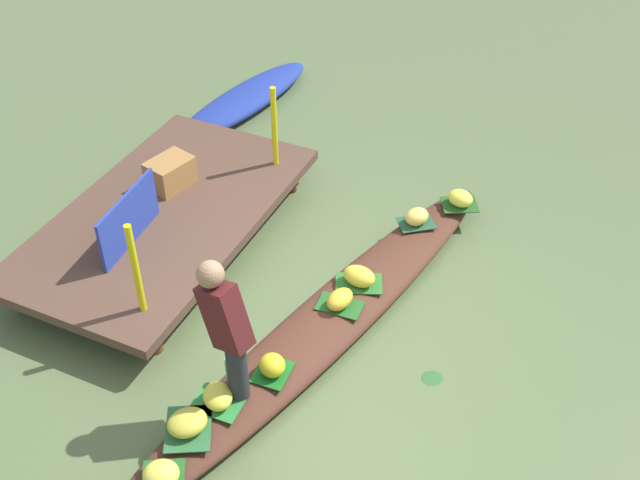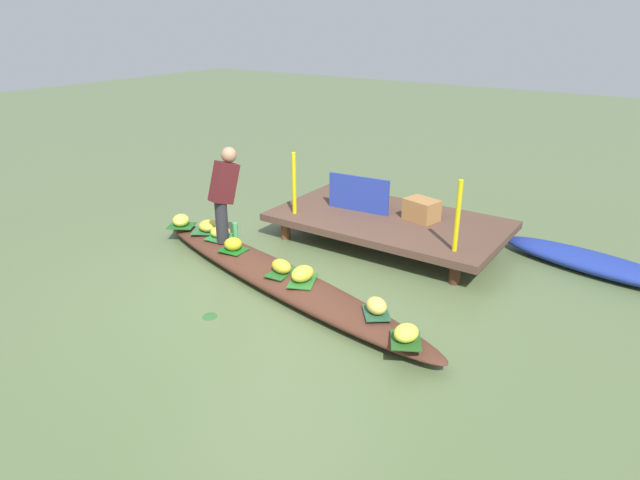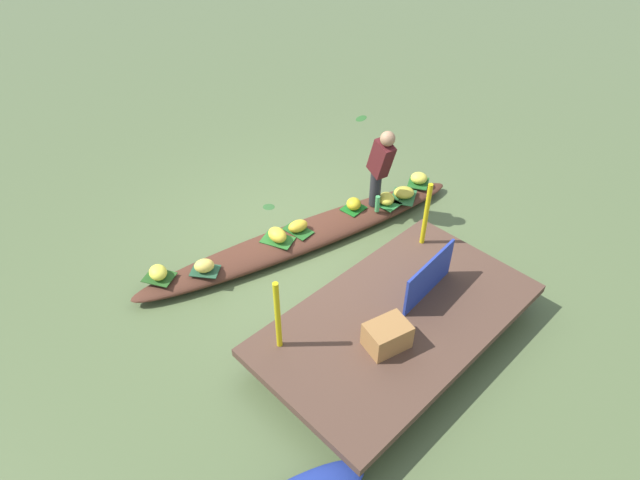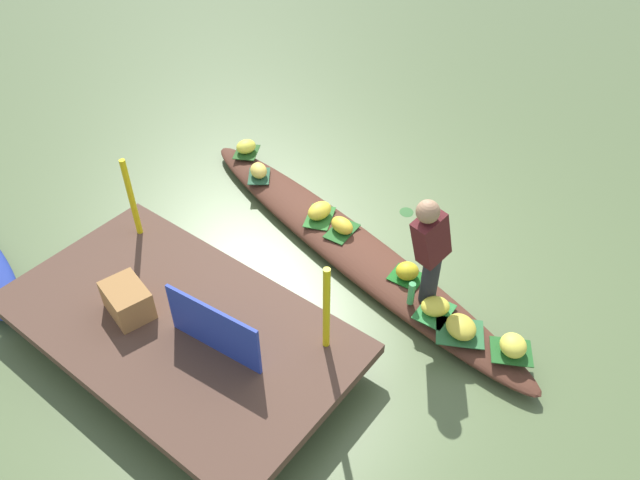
{
  "view_description": "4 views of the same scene",
  "coord_description": "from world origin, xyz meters",
  "px_view_note": "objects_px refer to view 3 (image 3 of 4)",
  "views": [
    {
      "loc": [
        -4.41,
        -1.97,
        5.0
      ],
      "look_at": [
        0.49,
        0.31,
        0.55
      ],
      "focal_mm": 44.41,
      "sensor_mm": 36.0,
      "label": 1
    },
    {
      "loc": [
        3.78,
        -4.65,
        3.03
      ],
      "look_at": [
        0.24,
        0.56,
        0.45
      ],
      "focal_mm": 31.27,
      "sensor_mm": 36.0,
      "label": 2
    },
    {
      "loc": [
        3.84,
        4.22,
        4.72
      ],
      "look_at": [
        0.17,
        0.43,
        0.37
      ],
      "focal_mm": 29.86,
      "sensor_mm": 36.0,
      "label": 3
    },
    {
      "loc": [
        -2.73,
        4.03,
        4.47
      ],
      "look_at": [
        0.12,
        0.33,
        0.36
      ],
      "focal_mm": 34.46,
      "sensor_mm": 36.0,
      "label": 4
    }
  ],
  "objects_px": {
    "banana_bunch_0": "(158,272)",
    "banana_bunch_1": "(404,193)",
    "banana_bunch_4": "(277,235)",
    "produce_crate": "(387,336)",
    "banana_bunch_6": "(354,204)",
    "banana_bunch_3": "(386,199)",
    "water_bottle": "(377,204)",
    "market_banner": "(429,277)",
    "vendor_boat": "(307,235)",
    "banana_bunch_7": "(419,178)",
    "vendor_person": "(380,164)",
    "banana_bunch_2": "(298,226)",
    "banana_bunch_5": "(204,266)"
  },
  "relations": [
    {
      "from": "banana_bunch_0",
      "to": "banana_bunch_1",
      "type": "distance_m",
      "value": 3.64
    },
    {
      "from": "banana_bunch_1",
      "to": "banana_bunch_4",
      "type": "xyz_separation_m",
      "value": [
        1.99,
        -0.53,
        0.01
      ]
    },
    {
      "from": "banana_bunch_0",
      "to": "produce_crate",
      "type": "distance_m",
      "value": 2.91
    },
    {
      "from": "banana_bunch_6",
      "to": "banana_bunch_3",
      "type": "bearing_deg",
      "value": 152.17
    },
    {
      "from": "water_bottle",
      "to": "market_banner",
      "type": "relative_size",
      "value": 0.27
    },
    {
      "from": "vendor_boat",
      "to": "banana_bunch_0",
      "type": "distance_m",
      "value": 2.05
    },
    {
      "from": "banana_bunch_0",
      "to": "banana_bunch_1",
      "type": "bearing_deg",
      "value": 164.19
    },
    {
      "from": "banana_bunch_0",
      "to": "water_bottle",
      "type": "distance_m",
      "value": 3.11
    },
    {
      "from": "banana_bunch_7",
      "to": "water_bottle",
      "type": "relative_size",
      "value": 1.02
    },
    {
      "from": "banana_bunch_3",
      "to": "market_banner",
      "type": "relative_size",
      "value": 0.29
    },
    {
      "from": "banana_bunch_1",
      "to": "banana_bunch_4",
      "type": "relative_size",
      "value": 1.02
    },
    {
      "from": "vendor_person",
      "to": "water_bottle",
      "type": "distance_m",
      "value": 0.59
    },
    {
      "from": "banana_bunch_2",
      "to": "water_bottle",
      "type": "relative_size",
      "value": 1.13
    },
    {
      "from": "banana_bunch_1",
      "to": "banana_bunch_2",
      "type": "height_order",
      "value": "banana_bunch_2"
    },
    {
      "from": "banana_bunch_7",
      "to": "produce_crate",
      "type": "distance_m",
      "value": 3.38
    },
    {
      "from": "banana_bunch_0",
      "to": "banana_bunch_5",
      "type": "relative_size",
      "value": 1.03
    },
    {
      "from": "banana_bunch_6",
      "to": "produce_crate",
      "type": "bearing_deg",
      "value": 50.43
    },
    {
      "from": "banana_bunch_7",
      "to": "banana_bunch_6",
      "type": "bearing_deg",
      "value": -10.92
    },
    {
      "from": "vendor_boat",
      "to": "banana_bunch_7",
      "type": "xyz_separation_m",
      "value": [
        -2.0,
        0.36,
        0.2
      ]
    },
    {
      "from": "banana_bunch_1",
      "to": "market_banner",
      "type": "relative_size",
      "value": 0.32
    },
    {
      "from": "banana_bunch_2",
      "to": "banana_bunch_7",
      "type": "distance_m",
      "value": 2.16
    },
    {
      "from": "vendor_boat",
      "to": "banana_bunch_2",
      "type": "height_order",
      "value": "banana_bunch_2"
    },
    {
      "from": "banana_bunch_1",
      "to": "banana_bunch_4",
      "type": "bearing_deg",
      "value": -14.85
    },
    {
      "from": "banana_bunch_1",
      "to": "banana_bunch_3",
      "type": "height_order",
      "value": "same"
    },
    {
      "from": "produce_crate",
      "to": "banana_bunch_2",
      "type": "bearing_deg",
      "value": -108.89
    },
    {
      "from": "market_banner",
      "to": "produce_crate",
      "type": "xyz_separation_m",
      "value": [
        0.91,
        0.17,
        -0.11
      ]
    },
    {
      "from": "banana_bunch_6",
      "to": "market_banner",
      "type": "height_order",
      "value": "market_banner"
    },
    {
      "from": "banana_bunch_2",
      "to": "vendor_person",
      "type": "bearing_deg",
      "value": 162.74
    },
    {
      "from": "banana_bunch_4",
      "to": "market_banner",
      "type": "height_order",
      "value": "market_banner"
    },
    {
      "from": "produce_crate",
      "to": "market_banner",
      "type": "bearing_deg",
      "value": -169.38
    },
    {
      "from": "banana_bunch_3",
      "to": "market_banner",
      "type": "bearing_deg",
      "value": 53.33
    },
    {
      "from": "banana_bunch_5",
      "to": "vendor_person",
      "type": "xyz_separation_m",
      "value": [
        -2.57,
        0.58,
        0.62
      ]
    },
    {
      "from": "banana_bunch_4",
      "to": "market_banner",
      "type": "relative_size",
      "value": 0.32
    },
    {
      "from": "banana_bunch_5",
      "to": "market_banner",
      "type": "xyz_separation_m",
      "value": [
        -1.53,
        2.23,
        0.32
      ]
    },
    {
      "from": "banana_bunch_3",
      "to": "banana_bunch_6",
      "type": "distance_m",
      "value": 0.5
    },
    {
      "from": "banana_bunch_2",
      "to": "banana_bunch_6",
      "type": "height_order",
      "value": "banana_bunch_6"
    },
    {
      "from": "banana_bunch_4",
      "to": "banana_bunch_6",
      "type": "distance_m",
      "value": 1.26
    },
    {
      "from": "banana_bunch_4",
      "to": "banana_bunch_2",
      "type": "bearing_deg",
      "value": 173.08
    },
    {
      "from": "vendor_boat",
      "to": "banana_bunch_5",
      "type": "distance_m",
      "value": 1.52
    },
    {
      "from": "banana_bunch_2",
      "to": "banana_bunch_7",
      "type": "height_order",
      "value": "banana_bunch_7"
    },
    {
      "from": "banana_bunch_1",
      "to": "produce_crate",
      "type": "xyz_separation_m",
      "value": [
        2.41,
        1.7,
        0.22
      ]
    },
    {
      "from": "water_bottle",
      "to": "produce_crate",
      "type": "xyz_separation_m",
      "value": [
        1.86,
        1.74,
        0.17
      ]
    },
    {
      "from": "banana_bunch_3",
      "to": "market_banner",
      "type": "height_order",
      "value": "market_banner"
    },
    {
      "from": "banana_bunch_6",
      "to": "banana_bunch_4",
      "type": "bearing_deg",
      "value": -9.88
    },
    {
      "from": "banana_bunch_1",
      "to": "banana_bunch_6",
      "type": "distance_m",
      "value": 0.81
    },
    {
      "from": "banana_bunch_1",
      "to": "banana_bunch_2",
      "type": "distance_m",
      "value": 1.73
    },
    {
      "from": "banana_bunch_6",
      "to": "vendor_person",
      "type": "height_order",
      "value": "vendor_person"
    },
    {
      "from": "banana_bunch_7",
      "to": "banana_bunch_0",
      "type": "bearing_deg",
      "value": -12.98
    },
    {
      "from": "water_bottle",
      "to": "market_banner",
      "type": "xyz_separation_m",
      "value": [
        0.95,
        1.57,
        0.28
      ]
    },
    {
      "from": "market_banner",
      "to": "banana_bunch_2",
      "type": "bearing_deg",
      "value": -90.47
    }
  ]
}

